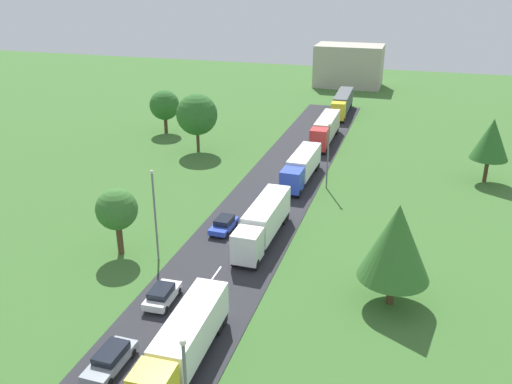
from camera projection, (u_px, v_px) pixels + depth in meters
name	position (u px, v px, depth m)	size (l,w,h in m)	color
road	(200.00, 297.00, 45.05)	(10.00, 140.00, 0.06)	#2B2B30
lane_marking_centre	(189.00, 312.00, 43.07)	(0.16, 124.18, 0.01)	white
truck_lead	(184.00, 342.00, 36.50)	(2.74, 11.70, 3.47)	yellow
truck_second	(263.00, 221.00, 53.61)	(2.64, 12.37, 3.69)	white
truck_third	(302.00, 166.00, 68.86)	(2.76, 12.22, 3.41)	blue
truck_fourth	(326.00, 129.00, 84.23)	(2.54, 13.55, 3.69)	red
truck_fifth	(342.00, 102.00, 100.60)	(2.89, 14.52, 3.65)	yellow
car_second	(110.00, 359.00, 36.80)	(1.94, 4.54, 1.41)	#8C939E
car_third	(162.00, 295.00, 44.00)	(1.99, 4.07, 1.45)	white
car_fourth	(224.00, 224.00, 56.06)	(2.00, 4.13, 1.43)	blue
lamppost_second	(155.00, 211.00, 49.05)	(0.36, 0.36, 8.96)	slate
lamppost_third	(328.00, 153.00, 65.61)	(0.36, 0.36, 8.26)	slate
tree_birch	(491.00, 139.00, 67.19)	(4.68, 4.68, 8.26)	#513823
tree_maple	(396.00, 242.00, 42.23)	(5.74, 5.74, 8.78)	#513823
tree_elm	(165.00, 105.00, 88.12)	(4.84, 4.84, 7.08)	#513823
tree_ash	(117.00, 210.00, 50.32)	(3.92, 3.92, 6.58)	#513823
tree_lime	(197.00, 115.00, 78.65)	(6.01, 6.01, 8.63)	#513823
distant_building	(349.00, 66.00, 123.26)	(14.90, 9.35, 9.28)	#B2A899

